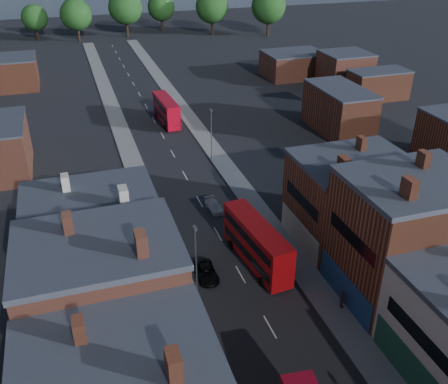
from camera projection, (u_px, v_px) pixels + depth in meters
pavement_west at (148, 202)px, 65.17m from camera, size 3.00×200.00×0.12m
pavement_east at (241, 187)px, 68.66m from camera, size 3.00×200.00×0.12m
lamp_post_2 at (196, 258)px, 46.59m from camera, size 0.25×0.70×8.12m
lamp_post_3 at (211, 131)px, 74.42m from camera, size 0.25×0.70×8.12m
bus_1 at (257, 243)px, 52.40m from camera, size 3.83×11.47×4.86m
bus_2 at (166, 110)px, 89.37m from camera, size 3.05×10.63×4.55m
car_2 at (206, 272)px, 51.28m from camera, size 2.04×4.31×1.19m
car_3 at (214, 206)px, 63.22m from camera, size 1.82×3.89×1.10m
ped_3 at (342, 299)px, 46.95m from camera, size 0.88×1.27×1.97m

